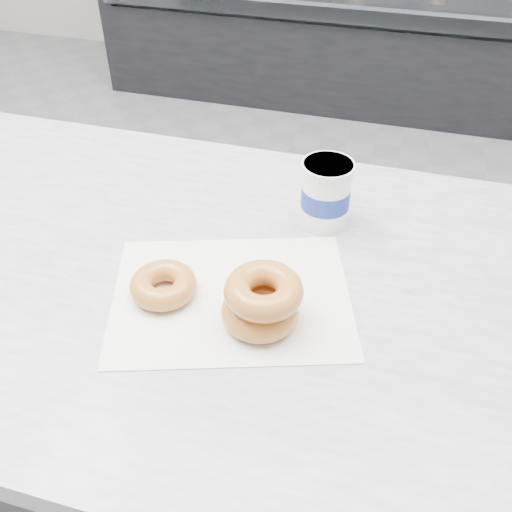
{
  "coord_description": "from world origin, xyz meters",
  "views": [
    {
      "loc": [
        0.54,
        -1.2,
        1.48
      ],
      "look_at": [
        0.37,
        -0.59,
        0.94
      ],
      "focal_mm": 40.0,
      "sensor_mm": 36.0,
      "label": 1
    }
  ],
  "objects_px": {
    "counter": "(88,404)",
    "donut_single": "(163,285)",
    "donut_stack": "(262,301)",
    "display_case": "(324,5)",
    "coffee_cup": "(326,193)"
  },
  "relations": [
    {
      "from": "counter",
      "to": "coffee_cup",
      "type": "distance_m",
      "value": 0.69
    },
    {
      "from": "counter",
      "to": "donut_single",
      "type": "bearing_deg",
      "value": -13.82
    },
    {
      "from": "display_case",
      "to": "coffee_cup",
      "type": "distance_m",
      "value": 2.63
    },
    {
      "from": "counter",
      "to": "display_case",
      "type": "height_order",
      "value": "display_case"
    },
    {
      "from": "coffee_cup",
      "to": "donut_single",
      "type": "bearing_deg",
      "value": -150.29
    },
    {
      "from": "coffee_cup",
      "to": "counter",
      "type": "bearing_deg",
      "value": 179.93
    },
    {
      "from": "display_case",
      "to": "donut_single",
      "type": "height_order",
      "value": "display_case"
    },
    {
      "from": "display_case",
      "to": "donut_stack",
      "type": "height_order",
      "value": "display_case"
    },
    {
      "from": "counter",
      "to": "donut_stack",
      "type": "relative_size",
      "value": 22.82
    },
    {
      "from": "donut_stack",
      "to": "donut_single",
      "type": "bearing_deg",
      "value": 175.01
    },
    {
      "from": "counter",
      "to": "display_case",
      "type": "xyz_separation_m",
      "value": [
        0.0,
        2.72,
        0.04
      ]
    },
    {
      "from": "donut_stack",
      "to": "display_case",
      "type": "bearing_deg",
      "value": 98.16
    },
    {
      "from": "counter",
      "to": "donut_single",
      "type": "distance_m",
      "value": 0.53
    },
    {
      "from": "donut_single",
      "to": "donut_stack",
      "type": "relative_size",
      "value": 0.72
    },
    {
      "from": "donut_single",
      "to": "donut_stack",
      "type": "height_order",
      "value": "donut_stack"
    }
  ]
}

